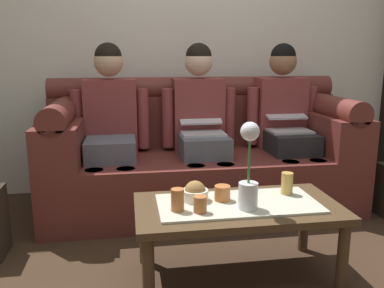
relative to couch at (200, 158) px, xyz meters
name	(u,v)px	position (x,y,z in m)	size (l,w,h in m)	color
ground_plane	(241,287)	(0.00, -1.17, -0.37)	(14.00, 14.00, 0.00)	#382619
back_wall_patterned	(190,16)	(0.00, 0.53, 1.08)	(6.00, 0.12, 2.90)	silver
couch	(200,158)	(0.00, 0.00, 0.00)	(2.25, 0.88, 0.96)	maroon
person_left	(110,123)	(-0.66, 0.00, 0.29)	(0.56, 0.67, 1.22)	#595B66
person_middle	(201,120)	(0.00, 0.00, 0.29)	(0.56, 0.67, 1.22)	#595B66
person_right	(285,118)	(0.66, 0.00, 0.29)	(0.56, 0.67, 1.22)	#232326
coffee_table	(238,213)	(0.00, -1.06, -0.02)	(1.03, 0.54, 0.41)	#47331E
flower_vase	(249,171)	(0.02, -1.15, 0.23)	(0.09, 0.09, 0.43)	silver
snack_bowl	(195,193)	(-0.21, -1.00, 0.08)	(0.13, 0.13, 0.11)	silver
cup_near_left	(222,193)	(-0.07, -1.02, 0.08)	(0.08, 0.08, 0.08)	#B26633
cup_near_right	(287,183)	(0.29, -0.98, 0.10)	(0.06, 0.06, 0.12)	gold
cup_far_center	(200,204)	(-0.21, -1.16, 0.08)	(0.06, 0.06, 0.08)	#B26633
cup_far_left	(177,200)	(-0.31, -1.12, 0.09)	(0.06, 0.06, 0.11)	#B26633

